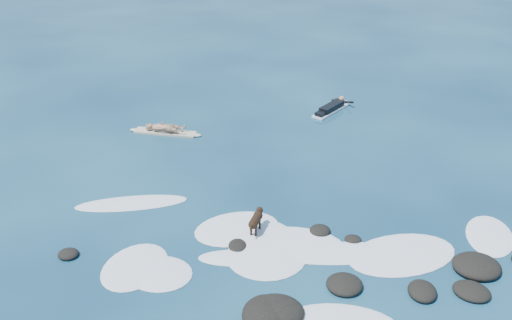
{
  "coord_description": "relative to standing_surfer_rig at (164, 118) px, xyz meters",
  "views": [
    {
      "loc": [
        -0.69,
        -13.79,
        10.29
      ],
      "look_at": [
        -1.41,
        4.0,
        0.9
      ],
      "focal_mm": 40.0,
      "sensor_mm": 36.0,
      "label": 1
    }
  ],
  "objects": [
    {
      "name": "dog",
      "position": [
        4.14,
        -7.1,
        -0.23
      ],
      "size": [
        0.49,
        1.14,
        0.73
      ],
      "rotation": [
        0.0,
        0.0,
        1.3
      ],
      "color": "black",
      "rests_on": "ground"
    },
    {
      "name": "ground",
      "position": [
        5.43,
        -7.97,
        -0.71
      ],
      "size": [
        160.0,
        160.0,
        0.0
      ],
      "primitive_type": "plane",
      "color": "#0A2642",
      "rests_on": "ground"
    },
    {
      "name": "paddling_surfer_rig",
      "position": [
        7.26,
        2.75,
        -0.55
      ],
      "size": [
        2.01,
        2.42,
        0.47
      ],
      "rotation": [
        0.0,
        0.0,
        0.93
      ],
      "color": "white",
      "rests_on": "ground"
    },
    {
      "name": "reef_rocks",
      "position": [
        7.32,
        -10.22,
        -0.62
      ],
      "size": [
        14.08,
        6.51,
        0.48
      ],
      "color": "black",
      "rests_on": "ground"
    },
    {
      "name": "standing_surfer_rig",
      "position": [
        0.0,
        0.0,
        0.0
      ],
      "size": [
        3.18,
        0.93,
        1.81
      ],
      "rotation": [
        0.0,
        0.0,
        -0.15
      ],
      "color": "beige",
      "rests_on": "ground"
    },
    {
      "name": "breaking_foam",
      "position": [
        5.01,
        -8.56,
        -0.7
      ],
      "size": [
        14.43,
        7.9,
        0.12
      ],
      "color": "white",
      "rests_on": "ground"
    }
  ]
}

